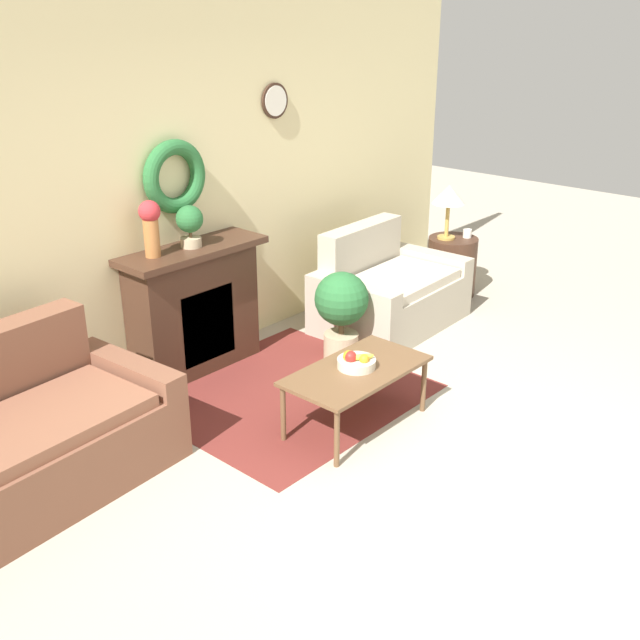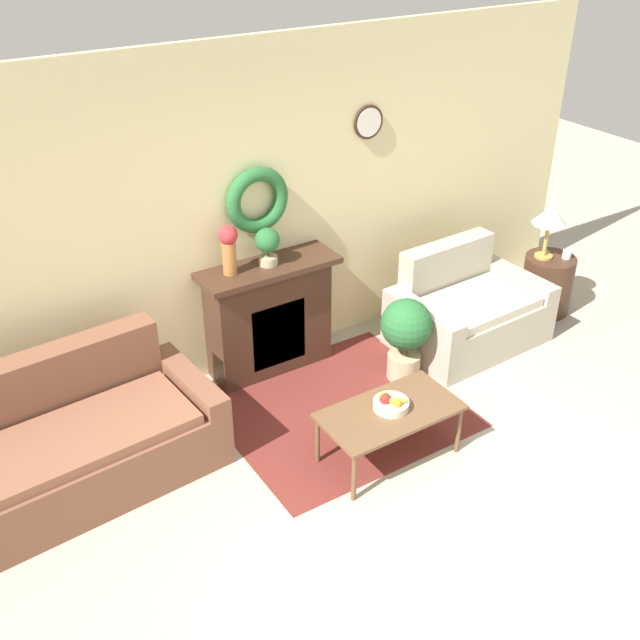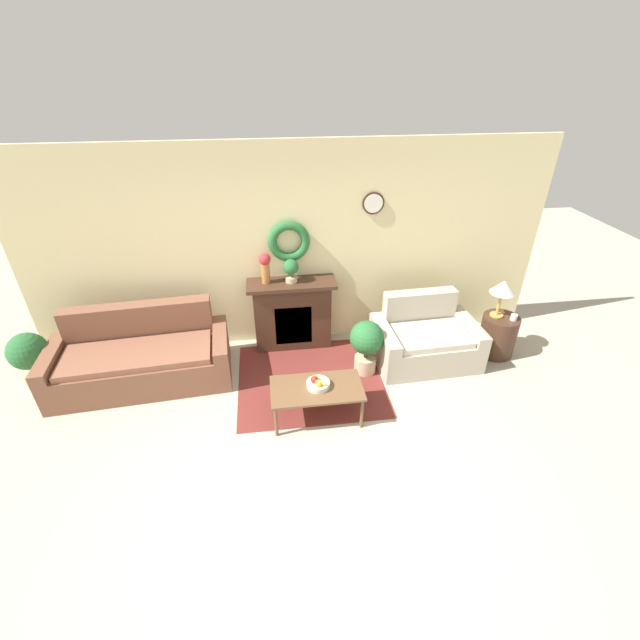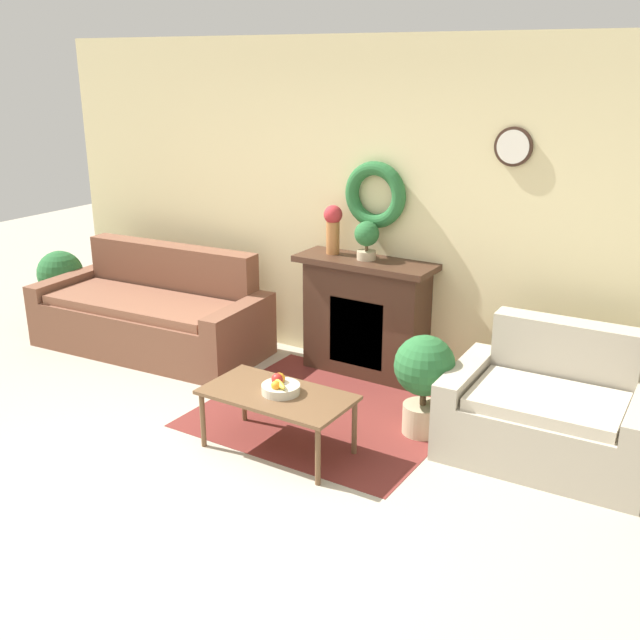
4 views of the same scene
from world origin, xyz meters
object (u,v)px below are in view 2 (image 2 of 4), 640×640
object	(u,v)px
coffee_table	(390,415)
mug	(567,254)
side_table_by_loveseat	(547,284)
vase_on_mantel_left	(229,246)
loveseat_right	(466,311)
potted_plant_floor_by_loveseat	(406,332)
fruit_bowl	(390,403)
table_lamp	(550,217)
fireplace	(269,316)
couch_left	(61,450)
potted_plant_on_mantel	(267,244)

from	to	relation	value
coffee_table	mug	world-z (taller)	mug
side_table_by_loveseat	vase_on_mantel_left	world-z (taller)	vase_on_mantel_left
loveseat_right	side_table_by_loveseat	world-z (taller)	loveseat_right
potted_plant_floor_by_loveseat	fruit_bowl	bearing A→B (deg)	-134.36
potted_plant_floor_by_loveseat	loveseat_right	bearing A→B (deg)	11.51
fruit_bowl	table_lamp	distance (m)	2.72
mug	coffee_table	bearing A→B (deg)	-163.02
coffee_table	vase_on_mantel_left	size ratio (longest dim) A/B	2.49
fruit_bowl	side_table_by_loveseat	world-z (taller)	side_table_by_loveseat
vase_on_mantel_left	potted_plant_floor_by_loveseat	world-z (taller)	vase_on_mantel_left
coffee_table	table_lamp	xyz separation A→B (m)	(2.52, 0.95, 0.59)
vase_on_mantel_left	fruit_bowl	bearing A→B (deg)	-71.85
mug	vase_on_mantel_left	bearing A→B (deg)	168.09
fireplace	vase_on_mantel_left	bearing A→B (deg)	178.99
couch_left	fruit_bowl	distance (m)	2.28
side_table_by_loveseat	mug	xyz separation A→B (m)	(0.11, -0.08, 0.32)
fireplace	side_table_by_loveseat	distance (m)	2.79
couch_left	coffee_table	bearing A→B (deg)	-29.45
fireplace	loveseat_right	distance (m)	1.81
couch_left	coffee_table	world-z (taller)	couch_left
loveseat_right	side_table_by_loveseat	xyz separation A→B (m)	(1.02, -0.01, -0.01)
side_table_by_loveseat	potted_plant_on_mantel	bearing A→B (deg)	168.33
fireplace	table_lamp	bearing A→B (deg)	-11.23
potted_plant_on_mantel	potted_plant_floor_by_loveseat	size ratio (longest dim) A/B	0.43
coffee_table	potted_plant_on_mantel	bearing A→B (deg)	95.58
couch_left	mug	xyz separation A→B (m)	(4.74, -0.14, 0.30)
mug	fruit_bowl	bearing A→B (deg)	-163.28
potted_plant_on_mantel	mug	bearing A→B (deg)	-12.86
fireplace	side_table_by_loveseat	world-z (taller)	fireplace
potted_plant_floor_by_loveseat	side_table_by_loveseat	bearing A→B (deg)	4.93
loveseat_right	potted_plant_floor_by_loveseat	xyz separation A→B (m)	(-0.84, -0.17, 0.15)
fireplace	potted_plant_floor_by_loveseat	world-z (taller)	fireplace
fruit_bowl	vase_on_mantel_left	bearing A→B (deg)	108.15
fruit_bowl	side_table_by_loveseat	bearing A→B (deg)	19.06
coffee_table	fruit_bowl	size ratio (longest dim) A/B	3.91
table_lamp	mug	size ratio (longest dim) A/B	6.28
coffee_table	vase_on_mantel_left	bearing A→B (deg)	107.55
loveseat_right	potted_plant_floor_by_loveseat	distance (m)	0.87
mug	loveseat_right	bearing A→B (deg)	175.25
table_lamp	potted_plant_floor_by_loveseat	size ratio (longest dim) A/B	0.71
side_table_by_loveseat	vase_on_mantel_left	xyz separation A→B (m)	(-3.05, 0.58, 0.94)
fruit_bowl	mug	distance (m)	2.79
fireplace	couch_left	distance (m)	1.99
couch_left	fruit_bowl	world-z (taller)	couch_left
fruit_bowl	vase_on_mantel_left	xyz separation A→B (m)	(-0.48, 1.47, 0.76)
mug	potted_plant_on_mantel	distance (m)	2.95
vase_on_mantel_left	potted_plant_on_mantel	world-z (taller)	vase_on_mantel_left
fireplace	coffee_table	world-z (taller)	fireplace
fireplace	vase_on_mantel_left	distance (m)	0.79
fruit_bowl	side_table_by_loveseat	xyz separation A→B (m)	(2.56, 0.89, -0.18)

